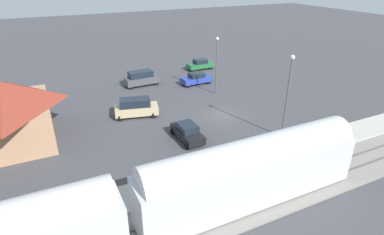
% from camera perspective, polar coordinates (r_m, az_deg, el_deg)
% --- Properties ---
extents(ground_plane, '(200.00, 200.00, 0.00)m').
position_cam_1_polar(ground_plane, '(37.48, 5.64, 0.47)').
color(ground_plane, '#424247').
extents(railway_track, '(4.80, 70.00, 0.30)m').
position_cam_1_polar(railway_track, '(28.12, 20.74, -10.26)').
color(railway_track, gray).
rests_on(railway_track, ground).
extents(platform, '(3.20, 46.00, 0.30)m').
position_cam_1_polar(platform, '(30.39, 15.46, -6.45)').
color(platform, '#B7B2A8').
rests_on(platform, ground).
extents(station_building, '(10.58, 8.15, 6.19)m').
position_cam_1_polar(station_building, '(35.33, -30.35, 1.05)').
color(station_building, tan).
rests_on(station_building, ground).
extents(pedestrian_on_platform, '(0.36, 0.36, 1.71)m').
position_cam_1_polar(pedestrian_on_platform, '(33.26, 21.89, -2.31)').
color(pedestrian_on_platform, brown).
rests_on(pedestrian_on_platform, platform).
extents(pedestrian_waiting_far, '(0.36, 0.36, 1.71)m').
position_cam_1_polar(pedestrian_waiting_far, '(32.24, 19.07, -2.72)').
color(pedestrian_waiting_far, '#333338').
rests_on(pedestrian_waiting_far, platform).
extents(sedan_blue, '(2.01, 4.57, 1.74)m').
position_cam_1_polar(sedan_blue, '(47.20, 0.82, 7.07)').
color(sedan_blue, '#283D9E').
rests_on(sedan_blue, ground).
extents(sedan_black, '(4.53, 2.34, 1.74)m').
position_cam_1_polar(sedan_black, '(31.59, -0.84, -2.63)').
color(sedan_black, black).
rests_on(sedan_black, ground).
extents(suv_charcoal, '(2.16, 4.98, 2.22)m').
position_cam_1_polar(suv_charcoal, '(47.12, -9.14, 7.06)').
color(suv_charcoal, '#47494F').
rests_on(suv_charcoal, ground).
extents(suv_tan, '(3.05, 5.22, 2.22)m').
position_cam_1_polar(suv_tan, '(37.04, -10.08, 1.82)').
color(suv_tan, '#C6B284').
rests_on(suv_tan, ground).
extents(sedan_green, '(1.93, 4.54, 1.74)m').
position_cam_1_polar(sedan_green, '(54.49, 1.52, 9.58)').
color(sedan_green, '#236638').
rests_on(sedan_green, ground).
extents(light_pole_near_platform, '(0.44, 0.44, 8.52)m').
position_cam_1_polar(light_pole_near_platform, '(31.76, 17.03, 5.09)').
color(light_pole_near_platform, '#515156').
rests_on(light_pole_near_platform, ground).
extents(light_pole_lot_center, '(0.44, 0.44, 7.73)m').
position_cam_1_polar(light_pole_lot_center, '(42.49, 4.49, 10.52)').
color(light_pole_lot_center, '#515156').
rests_on(light_pole_lot_center, ground).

